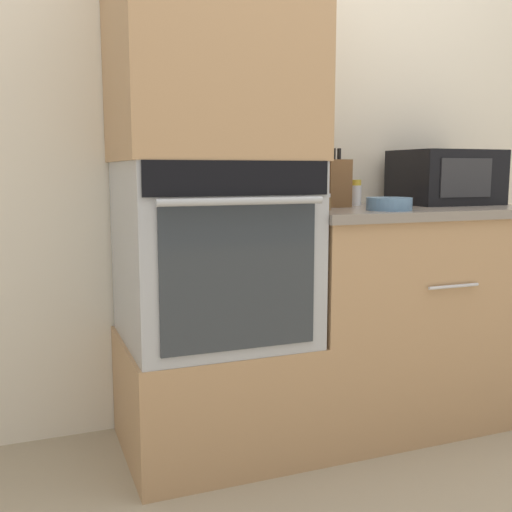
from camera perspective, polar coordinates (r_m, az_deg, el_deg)
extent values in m
plane|color=gray|center=(2.26, 6.90, -19.37)|extent=(12.00, 12.00, 0.00)
cube|color=beige|center=(2.58, 0.60, 12.78)|extent=(8.00, 0.05, 2.50)
cube|color=#A87F56|center=(2.31, -4.08, -12.87)|extent=(0.66, 0.60, 0.43)
cube|color=#9EA0A5|center=(2.17, -4.22, 0.44)|extent=(0.63, 0.59, 0.64)
cube|color=black|center=(1.87, -1.58, 7.42)|extent=(0.61, 0.01, 0.11)
cube|color=#3FBFF2|center=(1.87, -1.55, 7.42)|extent=(0.09, 0.00, 0.03)
cube|color=#282D33|center=(1.90, -1.55, -2.01)|extent=(0.52, 0.01, 0.47)
cylinder|color=#9EA0A5|center=(1.84, -1.25, 5.24)|extent=(0.54, 0.02, 0.02)
cube|color=#A87F56|center=(2.20, -4.44, 20.29)|extent=(0.66, 0.60, 0.87)
cube|color=#A87F56|center=(2.60, 13.73, -5.70)|extent=(1.00, 0.60, 0.86)
cube|color=slate|center=(2.53, 14.07, 4.20)|extent=(1.02, 0.63, 0.03)
cylinder|color=#B7B7BC|center=(2.32, 18.31, -2.76)|extent=(0.22, 0.01, 0.01)
cube|color=black|center=(2.75, 17.57, 7.16)|extent=(0.41, 0.32, 0.23)
cube|color=#28282B|center=(2.61, 19.40, 7.04)|extent=(0.25, 0.01, 0.16)
cube|color=brown|center=(2.46, 7.36, 6.89)|extent=(0.10, 0.14, 0.19)
cylinder|color=black|center=(2.45, 6.90, 9.64)|extent=(0.02, 0.02, 0.04)
cylinder|color=black|center=(2.46, 7.41, 9.62)|extent=(0.02, 0.02, 0.04)
cylinder|color=black|center=(2.47, 7.92, 9.60)|extent=(0.02, 0.02, 0.04)
cylinder|color=#517599|center=(2.28, 12.56, 4.87)|extent=(0.17, 0.17, 0.05)
cylinder|color=silver|center=(2.42, 4.62, 5.28)|extent=(0.05, 0.05, 0.05)
cylinder|color=#B7B7BC|center=(2.42, 4.63, 6.07)|extent=(0.05, 0.05, 0.01)
cylinder|color=silver|center=(2.58, 9.49, 5.72)|extent=(0.05, 0.05, 0.08)
cylinder|color=gold|center=(2.57, 9.52, 6.91)|extent=(0.04, 0.04, 0.02)
cylinder|color=silver|center=(2.65, 8.09, 5.62)|extent=(0.06, 0.06, 0.07)
cylinder|color=black|center=(2.65, 8.10, 6.54)|extent=(0.05, 0.05, 0.02)
cylinder|color=brown|center=(2.24, 6.50, 4.97)|extent=(0.05, 0.05, 0.05)
cylinder|color=#B7B7BC|center=(2.23, 6.51, 5.75)|extent=(0.05, 0.05, 0.01)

